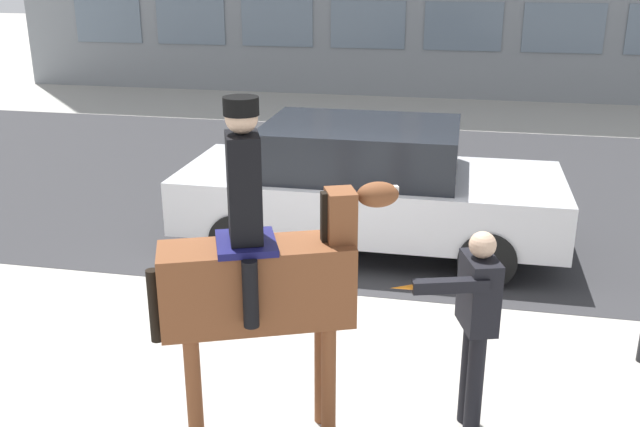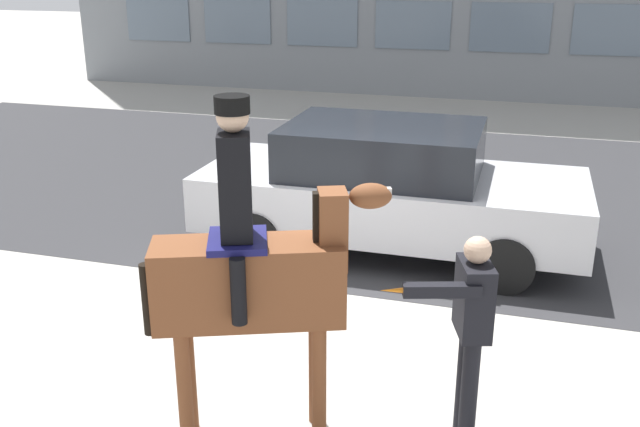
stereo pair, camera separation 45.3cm
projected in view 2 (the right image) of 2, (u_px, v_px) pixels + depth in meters
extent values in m
plane|color=#9E9B93|center=(323.00, 313.00, 7.52)|extent=(80.00, 80.00, 0.00)
cube|color=#2D2D30|center=(403.00, 185.00, 11.81)|extent=(22.72, 8.50, 0.01)
cube|color=slate|center=(158.00, 19.00, 20.80)|extent=(2.00, 0.02, 1.24)
cube|color=slate|center=(237.00, 21.00, 20.14)|extent=(2.00, 0.02, 1.24)
cube|color=slate|center=(322.00, 23.00, 19.48)|extent=(2.00, 0.02, 1.24)
cube|color=slate|center=(413.00, 25.00, 18.81)|extent=(2.00, 0.02, 1.24)
cube|color=slate|center=(510.00, 28.00, 18.15)|extent=(2.00, 0.02, 1.24)
cube|color=slate|center=(615.00, 30.00, 17.48)|extent=(2.00, 0.02, 1.24)
cube|color=brown|center=(249.00, 282.00, 5.14)|extent=(1.44, 0.91, 0.61)
cylinder|color=brown|center=(316.00, 365.00, 5.60)|extent=(0.11, 0.11, 1.02)
cylinder|color=brown|center=(319.00, 387.00, 5.31)|extent=(0.11, 0.11, 1.02)
cylinder|color=brown|center=(188.00, 372.00, 5.51)|extent=(0.11, 0.11, 1.02)
cylinder|color=brown|center=(185.00, 394.00, 5.22)|extent=(0.11, 0.11, 1.02)
cube|color=brown|center=(332.00, 230.00, 5.06)|extent=(0.27, 0.30, 0.58)
cube|color=black|center=(316.00, 228.00, 5.04)|extent=(0.07, 0.09, 0.52)
ellipsoid|color=brown|center=(371.00, 196.00, 5.00)|extent=(0.36, 0.30, 0.18)
cube|color=silver|center=(383.00, 193.00, 5.00)|extent=(0.12, 0.09, 0.07)
cylinder|color=black|center=(148.00, 299.00, 5.11)|extent=(0.09, 0.09, 0.55)
cube|color=#14144C|center=(238.00, 241.00, 5.02)|extent=(0.56, 0.60, 0.05)
cube|color=black|center=(235.00, 186.00, 4.89)|extent=(0.32, 0.38, 0.75)
sphere|color=#D1A889|center=(232.00, 116.00, 4.72)|extent=(0.22, 0.22, 0.22)
cylinder|color=black|center=(232.00, 105.00, 4.70)|extent=(0.24, 0.24, 0.12)
cylinder|color=black|center=(240.00, 260.00, 5.36)|extent=(0.11, 0.11, 0.49)
cylinder|color=black|center=(238.00, 291.00, 4.86)|extent=(0.11, 0.11, 0.49)
cylinder|color=black|center=(469.00, 390.00, 5.38)|extent=(0.13, 0.13, 0.90)
cylinder|color=black|center=(465.00, 379.00, 5.53)|extent=(0.13, 0.13, 0.90)
cube|color=black|center=(474.00, 298.00, 5.21)|extent=(0.33, 0.45, 0.57)
sphere|color=#D1A889|center=(478.00, 250.00, 5.08)|extent=(0.20, 0.20, 0.20)
cube|color=black|center=(442.00, 290.00, 4.98)|extent=(0.55, 0.25, 0.09)
cone|color=orange|center=(392.00, 290.00, 4.98)|extent=(0.18, 0.10, 0.04)
cube|color=#B7B7BC|center=(391.00, 199.00, 8.99)|extent=(4.76, 1.97, 0.68)
cube|color=black|center=(383.00, 149.00, 8.81)|extent=(2.38, 1.73, 0.61)
cylinder|color=black|center=(505.00, 264.00, 7.90)|extent=(0.66, 0.24, 0.66)
cylinder|color=black|center=(511.00, 212.00, 9.53)|extent=(0.66, 0.24, 0.66)
cylinder|color=black|center=(256.00, 237.00, 8.68)|extent=(0.66, 0.24, 0.66)
cylinder|color=black|center=(302.00, 193.00, 10.32)|extent=(0.66, 0.24, 0.66)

